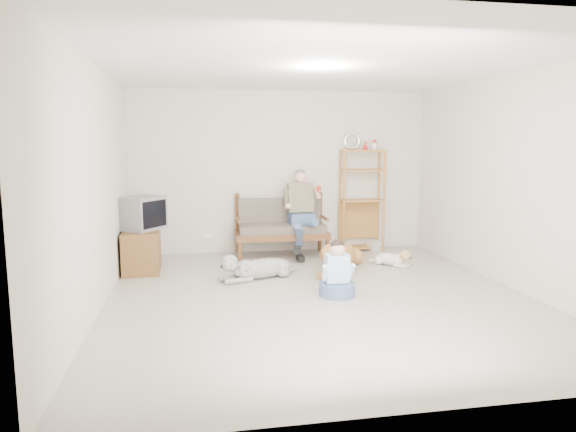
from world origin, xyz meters
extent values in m
plane|color=#BDB4A6|center=(0.00, 0.00, 0.00)|extent=(5.50, 5.50, 0.00)
plane|color=white|center=(0.00, 0.00, 2.70)|extent=(5.50, 5.50, 0.00)
plane|color=beige|center=(0.00, 2.75, 1.35)|extent=(5.00, 0.00, 5.00)
plane|color=beige|center=(0.00, -2.75, 1.35)|extent=(5.00, 0.00, 5.00)
plane|color=beige|center=(-2.50, 0.00, 1.35)|extent=(0.00, 5.50, 5.50)
plane|color=beige|center=(2.50, 0.00, 1.35)|extent=(0.00, 5.50, 5.50)
cube|color=brown|center=(-0.07, 2.31, 0.35)|extent=(1.52, 0.75, 0.10)
cube|color=#64564C|center=(-0.07, 2.31, 0.47)|extent=(1.40, 0.64, 0.13)
cube|color=#64564C|center=(-0.07, 2.55, 0.70)|extent=(1.38, 0.16, 0.45)
cylinder|color=brown|center=(-0.07, 2.61, 0.90)|extent=(1.40, 0.09, 0.05)
cylinder|color=brown|center=(-0.77, 2.01, 0.15)|extent=(0.07, 0.07, 0.30)
cylinder|color=brown|center=(-0.77, 2.61, 0.47)|extent=(0.07, 0.07, 0.95)
cylinder|color=brown|center=(0.63, 2.01, 0.15)|extent=(0.07, 0.07, 0.30)
cylinder|color=brown|center=(0.63, 2.61, 0.47)|extent=(0.07, 0.07, 0.95)
cube|color=slate|center=(0.25, 2.28, 0.61)|extent=(0.39, 0.37, 0.19)
cube|color=#7C7357|center=(0.25, 2.37, 0.95)|extent=(0.41, 0.28, 0.51)
sphere|color=#DB9D89|center=(0.25, 2.35, 1.28)|extent=(0.20, 0.20, 0.20)
sphere|color=#5D5852|center=(0.25, 2.36, 1.32)|extent=(0.18, 0.18, 0.18)
cylinder|color=red|center=(0.51, 2.16, 1.11)|extent=(0.07, 0.07, 0.09)
cube|color=#B87739|center=(1.37, 2.55, 1.70)|extent=(0.73, 0.29, 0.03)
torus|color=silver|center=(1.18, 2.55, 1.87)|extent=(0.30, 0.05, 0.30)
cone|color=red|center=(1.41, 2.55, 1.80)|extent=(0.10, 0.10, 0.15)
cylinder|color=#B87739|center=(1.01, 2.41, 0.86)|extent=(0.04, 0.04, 1.72)
cylinder|color=#B87739|center=(1.01, 2.69, 0.86)|extent=(0.04, 0.04, 1.72)
cylinder|color=#B87739|center=(1.72, 2.41, 0.86)|extent=(0.04, 0.04, 1.72)
cylinder|color=#B87739|center=(1.72, 2.69, 0.86)|extent=(0.04, 0.04, 1.72)
cube|color=silver|center=(1.61, 2.48, 0.08)|extent=(0.30, 0.26, 0.16)
cube|color=brown|center=(-2.22, 1.72, 0.30)|extent=(0.52, 0.91, 0.60)
cube|color=brown|center=(-2.46, 1.50, 0.30)|extent=(0.03, 0.40, 0.50)
cube|color=brown|center=(-2.46, 1.94, 0.30)|extent=(0.03, 0.40, 0.50)
cube|color=slate|center=(-2.20, 1.73, 0.84)|extent=(0.70, 0.73, 0.47)
cube|color=black|center=(-2.02, 1.59, 0.84)|extent=(0.30, 0.40, 0.38)
cube|color=white|center=(-1.25, 2.73, 0.30)|extent=(0.12, 0.02, 0.08)
ellipsoid|color=#A66C39|center=(0.64, 1.29, 0.17)|extent=(0.88, 1.14, 0.34)
sphere|color=#A66C39|center=(0.48, 1.01, 0.19)|extent=(0.34, 0.34, 0.34)
sphere|color=#A66C39|center=(0.34, 0.77, 0.34)|extent=(0.27, 0.27, 0.27)
ellipsoid|color=#A66C39|center=(0.28, 0.67, 0.32)|extent=(0.20, 0.23, 0.10)
cylinder|color=#A66C39|center=(0.92, 1.76, 0.07)|extent=(0.13, 0.44, 0.05)
ellipsoid|color=#A66C39|center=(0.27, 0.84, 0.34)|extent=(0.10, 0.10, 0.13)
ellipsoid|color=#A66C39|center=(0.44, 0.75, 0.34)|extent=(0.10, 0.10, 0.13)
ellipsoid|color=white|center=(-0.56, 0.97, 0.13)|extent=(0.93, 0.58, 0.27)
sphere|color=white|center=(-0.81, 0.88, 0.15)|extent=(0.27, 0.27, 0.27)
sphere|color=white|center=(-1.02, 0.81, 0.27)|extent=(0.23, 0.23, 0.23)
ellipsoid|color=white|center=(-1.12, 0.77, 0.24)|extent=(0.19, 0.15, 0.09)
cylinder|color=white|center=(-0.15, 1.12, 0.05)|extent=(0.30, 0.26, 0.04)
ellipsoid|color=white|center=(-1.03, 0.89, 0.27)|extent=(0.09, 0.07, 0.11)
ellipsoid|color=white|center=(-0.97, 0.74, 0.27)|extent=(0.09, 0.07, 0.11)
ellipsoid|color=beige|center=(1.43, 1.38, 0.09)|extent=(0.47, 0.48, 0.18)
sphere|color=beige|center=(1.52, 1.28, 0.10)|extent=(0.18, 0.18, 0.18)
sphere|color=tan|center=(1.60, 1.19, 0.18)|extent=(0.17, 0.17, 0.17)
ellipsoid|color=tan|center=(1.66, 1.14, 0.17)|extent=(0.14, 0.14, 0.06)
cylinder|color=beige|center=(1.27, 1.55, 0.04)|extent=(0.18, 0.11, 0.03)
cone|color=tan|center=(1.55, 1.16, 0.23)|extent=(0.05, 0.05, 0.06)
cone|color=tan|center=(1.64, 1.24, 0.23)|extent=(0.05, 0.05, 0.06)
torus|color=red|center=(1.59, 1.21, 0.17)|extent=(0.15, 0.15, 0.02)
cylinder|color=slate|center=(0.22, -0.01, 0.08)|extent=(0.44, 0.44, 0.16)
cube|color=silver|center=(0.22, 0.01, 0.34)|extent=(0.28, 0.18, 0.34)
sphere|color=#DB9D89|center=(0.22, -0.01, 0.58)|extent=(0.18, 0.18, 0.18)
sphere|color=black|center=(0.22, 0.00, 0.61)|extent=(0.17, 0.17, 0.17)
camera|label=1|loc=(-1.44, -5.82, 1.83)|focal=32.00mm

